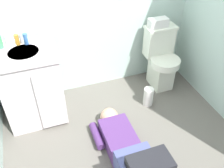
{
  "coord_description": "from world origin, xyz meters",
  "views": [
    {
      "loc": [
        -0.65,
        -1.38,
        1.98
      ],
      "look_at": [
        0.0,
        0.44,
        0.45
      ],
      "focal_mm": 39.59,
      "sensor_mm": 36.0,
      "label": 1
    }
  ],
  "objects_px": {
    "bottle_blue": "(26,39)",
    "paper_towel_roll": "(148,97)",
    "faucet": "(21,39)",
    "person_plumber": "(128,150)",
    "tissue_box": "(158,23)",
    "toilet": "(161,59)",
    "bottle_amber": "(17,40)",
    "vanity_cabinet": "(32,85)",
    "bottle_white": "(8,40)"
  },
  "relations": [
    {
      "from": "bottle_blue",
      "to": "paper_towel_roll",
      "type": "xyz_separation_m",
      "value": [
        1.17,
        -0.37,
        -0.76
      ]
    },
    {
      "from": "faucet",
      "to": "person_plumber",
      "type": "height_order",
      "value": "faucet"
    },
    {
      "from": "person_plumber",
      "to": "bottle_blue",
      "type": "distance_m",
      "value": 1.39
    },
    {
      "from": "paper_towel_roll",
      "to": "tissue_box",
      "type": "bearing_deg",
      "value": 58.12
    },
    {
      "from": "toilet",
      "to": "bottle_blue",
      "type": "distance_m",
      "value": 1.56
    },
    {
      "from": "toilet",
      "to": "tissue_box",
      "type": "distance_m",
      "value": 0.44
    },
    {
      "from": "bottle_amber",
      "to": "vanity_cabinet",
      "type": "bearing_deg",
      "value": -74.18
    },
    {
      "from": "bottle_amber",
      "to": "toilet",
      "type": "bearing_deg",
      "value": -2.43
    },
    {
      "from": "faucet",
      "to": "paper_towel_roll",
      "type": "distance_m",
      "value": 1.48
    },
    {
      "from": "person_plumber",
      "to": "bottle_white",
      "type": "bearing_deg",
      "value": 127.8
    },
    {
      "from": "toilet",
      "to": "paper_towel_roll",
      "type": "height_order",
      "value": "toilet"
    },
    {
      "from": "faucet",
      "to": "bottle_amber",
      "type": "distance_m",
      "value": 0.04
    },
    {
      "from": "bottle_white",
      "to": "paper_towel_roll",
      "type": "height_order",
      "value": "bottle_white"
    },
    {
      "from": "vanity_cabinet",
      "to": "tissue_box",
      "type": "bearing_deg",
      "value": 6.27
    },
    {
      "from": "vanity_cabinet",
      "to": "bottle_amber",
      "type": "relative_size",
      "value": 7.97
    },
    {
      "from": "bottle_amber",
      "to": "faucet",
      "type": "bearing_deg",
      "value": 15.66
    },
    {
      "from": "person_plumber",
      "to": "tissue_box",
      "type": "relative_size",
      "value": 4.84
    },
    {
      "from": "faucet",
      "to": "tissue_box",
      "type": "height_order",
      "value": "faucet"
    },
    {
      "from": "vanity_cabinet",
      "to": "tissue_box",
      "type": "distance_m",
      "value": 1.52
    },
    {
      "from": "tissue_box",
      "to": "toilet",
      "type": "bearing_deg",
      "value": -63.57
    },
    {
      "from": "bottle_white",
      "to": "bottle_blue",
      "type": "relative_size",
      "value": 1.25
    },
    {
      "from": "faucet",
      "to": "bottle_blue",
      "type": "distance_m",
      "value": 0.05
    },
    {
      "from": "person_plumber",
      "to": "bottle_amber",
      "type": "height_order",
      "value": "bottle_amber"
    },
    {
      "from": "tissue_box",
      "to": "bottle_blue",
      "type": "bearing_deg",
      "value": -178.36
    },
    {
      "from": "bottle_blue",
      "to": "paper_towel_roll",
      "type": "bearing_deg",
      "value": -17.5
    },
    {
      "from": "vanity_cabinet",
      "to": "bottle_white",
      "type": "distance_m",
      "value": 0.5
    },
    {
      "from": "faucet",
      "to": "toilet",
      "type": "bearing_deg",
      "value": -2.86
    },
    {
      "from": "tissue_box",
      "to": "bottle_blue",
      "type": "relative_size",
      "value": 2.05
    },
    {
      "from": "faucet",
      "to": "bottle_white",
      "type": "distance_m",
      "value": 0.11
    },
    {
      "from": "tissue_box",
      "to": "bottle_amber",
      "type": "xyz_separation_m",
      "value": [
        -1.5,
        -0.02,
        0.07
      ]
    },
    {
      "from": "bottle_amber",
      "to": "bottle_blue",
      "type": "relative_size",
      "value": 0.96
    },
    {
      "from": "bottle_white",
      "to": "tissue_box",
      "type": "bearing_deg",
      "value": 0.93
    },
    {
      "from": "bottle_white",
      "to": "toilet",
      "type": "bearing_deg",
      "value": -2.29
    },
    {
      "from": "paper_towel_roll",
      "to": "bottle_blue",
      "type": "bearing_deg",
      "value": 162.5
    },
    {
      "from": "tissue_box",
      "to": "bottle_blue",
      "type": "distance_m",
      "value": 1.43
    },
    {
      "from": "vanity_cabinet",
      "to": "faucet",
      "type": "bearing_deg",
      "value": 91.31
    },
    {
      "from": "bottle_white",
      "to": "paper_towel_roll",
      "type": "distance_m",
      "value": 1.58
    },
    {
      "from": "toilet",
      "to": "person_plumber",
      "type": "height_order",
      "value": "toilet"
    },
    {
      "from": "vanity_cabinet",
      "to": "bottle_blue",
      "type": "distance_m",
      "value": 0.47
    },
    {
      "from": "bottle_white",
      "to": "vanity_cabinet",
      "type": "bearing_deg",
      "value": -49.78
    },
    {
      "from": "faucet",
      "to": "bottle_amber",
      "type": "relative_size",
      "value": 0.97
    },
    {
      "from": "toilet",
      "to": "vanity_cabinet",
      "type": "xyz_separation_m",
      "value": [
        -1.51,
        -0.07,
        0.05
      ]
    },
    {
      "from": "bottle_amber",
      "to": "bottle_blue",
      "type": "height_order",
      "value": "bottle_blue"
    },
    {
      "from": "toilet",
      "to": "vanity_cabinet",
      "type": "relative_size",
      "value": 0.91
    },
    {
      "from": "faucet",
      "to": "tissue_box",
      "type": "relative_size",
      "value": 0.45
    },
    {
      "from": "bottle_blue",
      "to": "bottle_white",
      "type": "bearing_deg",
      "value": 174.36
    },
    {
      "from": "faucet",
      "to": "bottle_blue",
      "type": "relative_size",
      "value": 0.93
    },
    {
      "from": "tissue_box",
      "to": "bottle_blue",
      "type": "xyz_separation_m",
      "value": [
        -1.43,
        -0.04,
        0.07
      ]
    },
    {
      "from": "bottle_white",
      "to": "bottle_blue",
      "type": "distance_m",
      "value": 0.16
    },
    {
      "from": "vanity_cabinet",
      "to": "faucet",
      "type": "relative_size",
      "value": 8.2
    }
  ]
}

